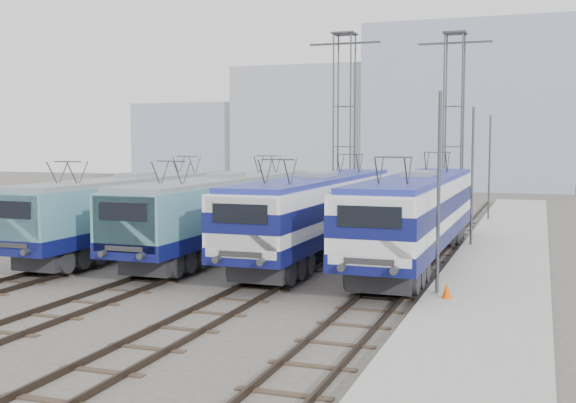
{
  "coord_description": "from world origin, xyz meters",
  "views": [
    {
      "loc": [
        11.8,
        -22.04,
        5.39
      ],
      "look_at": [
        1.56,
        7.0,
        2.78
      ],
      "focal_mm": 45.0,
      "sensor_mm": 36.0,
      "label": 1
    }
  ],
  "objects_px": {
    "locomotive_far_left": "(134,206)",
    "safety_cone": "(447,290)",
    "mast_mid": "(472,179)",
    "catenary_tower_east": "(453,120)",
    "locomotive_center_right": "(318,208)",
    "mast_front": "(439,198)",
    "locomotive_center_left": "(225,208)",
    "locomotive_far_right": "(417,210)",
    "mast_rear": "(489,170)",
    "catenary_tower_west": "(344,120)"
  },
  "relations": [
    {
      "from": "locomotive_far_left",
      "to": "safety_cone",
      "type": "distance_m",
      "value": 17.27
    },
    {
      "from": "mast_mid",
      "to": "catenary_tower_east",
      "type": "bearing_deg",
      "value": 101.86
    },
    {
      "from": "locomotive_far_left",
      "to": "locomotive_center_right",
      "type": "height_order",
      "value": "locomotive_center_right"
    },
    {
      "from": "mast_front",
      "to": "locomotive_far_left",
      "type": "bearing_deg",
      "value": 158.05
    },
    {
      "from": "locomotive_center_left",
      "to": "mast_mid",
      "type": "height_order",
      "value": "mast_mid"
    },
    {
      "from": "mast_mid",
      "to": "safety_cone",
      "type": "distance_m",
      "value": 13.02
    },
    {
      "from": "locomotive_center_right",
      "to": "mast_front",
      "type": "height_order",
      "value": "mast_front"
    },
    {
      "from": "locomotive_center_left",
      "to": "locomotive_far_right",
      "type": "distance_m",
      "value": 9.01
    },
    {
      "from": "safety_cone",
      "to": "locomotive_far_right",
      "type": "bearing_deg",
      "value": 106.03
    },
    {
      "from": "mast_front",
      "to": "mast_mid",
      "type": "bearing_deg",
      "value": 90.0
    },
    {
      "from": "locomotive_center_left",
      "to": "safety_cone",
      "type": "bearing_deg",
      "value": -33.77
    },
    {
      "from": "mast_mid",
      "to": "mast_front",
      "type": "bearing_deg",
      "value": -90.0
    },
    {
      "from": "locomotive_far_left",
      "to": "mast_front",
      "type": "xyz_separation_m",
      "value": [
        15.35,
        -6.19,
        1.29
      ]
    },
    {
      "from": "locomotive_far_right",
      "to": "mast_front",
      "type": "xyz_separation_m",
      "value": [
        1.85,
        -7.17,
        1.1
      ]
    },
    {
      "from": "mast_rear",
      "to": "safety_cone",
      "type": "xyz_separation_m",
      "value": [
        0.41,
        -24.68,
        -2.95
      ]
    },
    {
      "from": "locomotive_center_left",
      "to": "mast_front",
      "type": "bearing_deg",
      "value": -32.25
    },
    {
      "from": "mast_front",
      "to": "catenary_tower_east",
      "type": "bearing_deg",
      "value": 95.45
    },
    {
      "from": "catenary_tower_east",
      "to": "locomotive_far_left",
      "type": "bearing_deg",
      "value": -129.96
    },
    {
      "from": "locomotive_far_left",
      "to": "locomotive_center_left",
      "type": "relative_size",
      "value": 0.99
    },
    {
      "from": "catenary_tower_west",
      "to": "mast_front",
      "type": "xyz_separation_m",
      "value": [
        8.6,
        -20.0,
        -3.14
      ]
    },
    {
      "from": "catenary_tower_east",
      "to": "safety_cone",
      "type": "relative_size",
      "value": 23.53
    },
    {
      "from": "locomotive_far_left",
      "to": "locomotive_center_left",
      "type": "height_order",
      "value": "locomotive_center_left"
    },
    {
      "from": "locomotive_center_right",
      "to": "locomotive_far_right",
      "type": "relative_size",
      "value": 0.97
    },
    {
      "from": "mast_rear",
      "to": "mast_mid",
      "type": "bearing_deg",
      "value": -90.0
    },
    {
      "from": "locomotive_center_right",
      "to": "mast_mid",
      "type": "xyz_separation_m",
      "value": [
        6.35,
        4.83,
        1.16
      ]
    },
    {
      "from": "locomotive_center_right",
      "to": "catenary_tower_east",
      "type": "distance_m",
      "value": 16.02
    },
    {
      "from": "catenary_tower_west",
      "to": "safety_cone",
      "type": "relative_size",
      "value": 23.53
    },
    {
      "from": "catenary_tower_west",
      "to": "mast_front",
      "type": "distance_m",
      "value": 22.0
    },
    {
      "from": "locomotive_far_left",
      "to": "mast_front",
      "type": "height_order",
      "value": "mast_front"
    },
    {
      "from": "mast_mid",
      "to": "catenary_tower_west",
      "type": "bearing_deg",
      "value": 137.07
    },
    {
      "from": "locomotive_center_right",
      "to": "mast_front",
      "type": "distance_m",
      "value": 9.65
    },
    {
      "from": "mast_mid",
      "to": "safety_cone",
      "type": "relative_size",
      "value": 13.73
    },
    {
      "from": "locomotive_far_right",
      "to": "catenary_tower_east",
      "type": "height_order",
      "value": "catenary_tower_east"
    },
    {
      "from": "locomotive_center_right",
      "to": "catenary_tower_east",
      "type": "xyz_separation_m",
      "value": [
        4.25,
        14.83,
        4.3
      ]
    },
    {
      "from": "catenary_tower_east",
      "to": "catenary_tower_west",
      "type": "bearing_deg",
      "value": -162.9
    },
    {
      "from": "mast_front",
      "to": "safety_cone",
      "type": "xyz_separation_m",
      "value": [
        0.41,
        -0.68,
        -2.95
      ]
    },
    {
      "from": "locomotive_far_left",
      "to": "locomotive_far_right",
      "type": "relative_size",
      "value": 0.94
    },
    {
      "from": "mast_front",
      "to": "safety_cone",
      "type": "height_order",
      "value": "mast_front"
    },
    {
      "from": "locomotive_center_right",
      "to": "safety_cone",
      "type": "height_order",
      "value": "locomotive_center_right"
    },
    {
      "from": "locomotive_far_left",
      "to": "mast_mid",
      "type": "bearing_deg",
      "value": 20.74
    },
    {
      "from": "locomotive_far_left",
      "to": "locomotive_center_right",
      "type": "distance_m",
      "value": 9.05
    },
    {
      "from": "locomotive_far_left",
      "to": "mast_front",
      "type": "relative_size",
      "value": 2.53
    },
    {
      "from": "locomotive_far_left",
      "to": "catenary_tower_east",
      "type": "xyz_separation_m",
      "value": [
        13.25,
        15.81,
        4.43
      ]
    },
    {
      "from": "locomotive_center_left",
      "to": "mast_rear",
      "type": "height_order",
      "value": "mast_rear"
    },
    {
      "from": "catenary_tower_west",
      "to": "locomotive_center_left",
      "type": "bearing_deg",
      "value": -99.71
    },
    {
      "from": "catenary_tower_west",
      "to": "catenary_tower_east",
      "type": "distance_m",
      "value": 6.8
    },
    {
      "from": "locomotive_far_right",
      "to": "safety_cone",
      "type": "relative_size",
      "value": 37.0
    },
    {
      "from": "locomotive_center_left",
      "to": "mast_rear",
      "type": "relative_size",
      "value": 2.56
    },
    {
      "from": "locomotive_far_left",
      "to": "locomotive_far_right",
      "type": "bearing_deg",
      "value": 4.18
    },
    {
      "from": "locomotive_center_right",
      "to": "mast_front",
      "type": "xyz_separation_m",
      "value": [
        6.35,
        -7.17,
        1.16
      ]
    }
  ]
}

